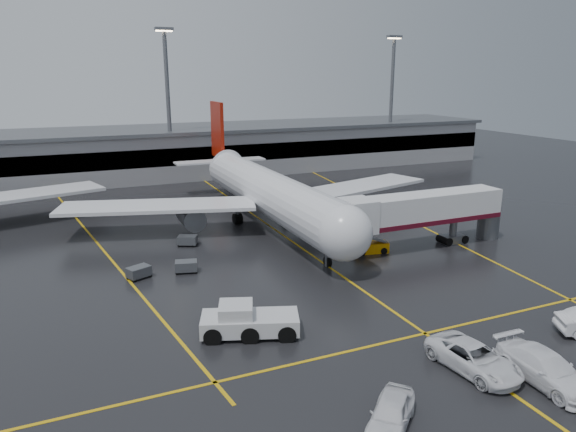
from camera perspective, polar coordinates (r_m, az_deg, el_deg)
name	(u,v)px	position (r m, az deg, el deg)	size (l,w,h in m)	color
ground	(298,245)	(57.07, 1.04, -3.19)	(220.00, 220.00, 0.00)	black
apron_line_centre	(298,245)	(57.07, 1.04, -3.18)	(0.25, 90.00, 0.02)	gold
apron_line_stop	(425,333)	(39.65, 14.67, -12.24)	(60.00, 0.25, 0.02)	gold
apron_line_left	(96,242)	(61.96, -20.12, -2.65)	(0.25, 70.00, 0.02)	gold
apron_line_right	(385,208)	(74.02, 10.55, 0.83)	(0.25, 70.00, 0.02)	gold
terminal	(192,150)	(100.71, -10.43, 7.08)	(122.00, 19.00, 8.60)	gray
light_mast_mid	(168,96)	(93.01, -12.93, 12.59)	(3.00, 1.20, 25.45)	#595B60
light_mast_right	(392,93)	(110.72, 11.20, 13.02)	(3.00, 1.20, 25.45)	#595B60
main_airliner	(265,190)	(64.61, -2.52, 2.83)	(48.80, 45.60, 14.10)	silver
jet_bridge	(424,212)	(57.04, 14.54, 0.42)	(19.90, 3.40, 6.05)	silver
pushback_tractor	(247,322)	(37.99, -4.46, -11.39)	(7.39, 4.93, 2.45)	silver
belt_loader	(371,247)	(55.33, 8.97, -3.37)	(3.78, 2.26, 2.25)	orange
service_van_a	(474,358)	(35.69, 19.53, -14.33)	(2.89, 6.27, 1.74)	white
service_van_b	(546,368)	(36.05, 26.19, -14.62)	(2.65, 6.52, 1.89)	white
service_van_d	(391,414)	(29.67, 11.10, -20.32)	(1.95, 4.84, 1.65)	silver
baggage_cart_a	(186,266)	(50.13, -11.01, -5.35)	(2.26, 1.75, 1.12)	#595B60
baggage_cart_b	(139,272)	(49.70, -15.91, -5.85)	(2.36, 2.01, 1.12)	#595B60
baggage_cart_c	(188,240)	(57.80, -10.86, -2.58)	(2.36, 2.03, 1.12)	#595B60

